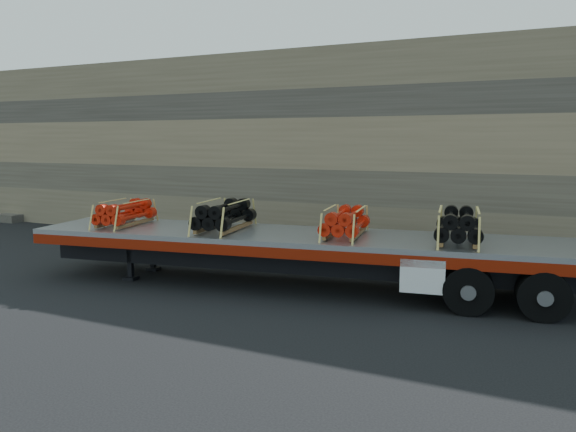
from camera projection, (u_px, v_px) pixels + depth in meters
name	position (u px, v px, depth m)	size (l,w,h in m)	color
ground	(328.00, 289.00, 14.48)	(120.00, 120.00, 0.00)	black
rock_wall	(397.00, 149.00, 19.81)	(44.00, 3.00, 7.00)	#7A6B54
trailer	(297.00, 260.00, 14.65)	(14.20, 2.73, 1.42)	#9FA1A6
bundle_front	(125.00, 213.00, 15.96)	(0.94, 1.88, 0.67)	red
bundle_midfront	(224.00, 216.00, 15.08)	(1.06, 2.12, 0.75)	black
bundle_midrear	(345.00, 223.00, 14.15)	(0.96, 1.92, 0.68)	red
bundle_rear	(458.00, 226.00, 13.36)	(1.05, 2.10, 0.74)	black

